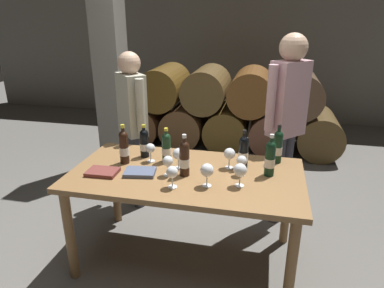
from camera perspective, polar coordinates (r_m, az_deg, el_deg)
ground_plane at (r=2.96m, az=-0.89°, el=-18.12°), size 14.00×14.00×0.00m
cellar_back_wall at (r=6.48m, az=8.10°, el=16.54°), size 10.00×0.24×2.80m
barrel_stack at (r=5.04m, az=6.00°, el=5.55°), size 3.12×0.90×1.15m
stone_pillar at (r=4.29m, az=-13.29°, el=12.79°), size 0.32×0.32×2.60m
dining_table at (r=2.59m, az=-0.97°, el=-6.53°), size 1.70×0.90×0.76m
wine_bottle_0 at (r=2.75m, az=13.95°, el=-0.37°), size 0.07×0.07×0.31m
wine_bottle_1 at (r=2.81m, az=-7.86°, el=0.19°), size 0.07×0.07×0.27m
wine_bottle_2 at (r=2.71m, az=-11.16°, el=-0.45°), size 0.07×0.07×0.31m
wine_bottle_3 at (r=2.61m, az=8.49°, el=-1.25°), size 0.07×0.07×0.30m
wine_bottle_4 at (r=2.46m, az=-1.29°, el=-2.33°), size 0.07×0.07×0.31m
wine_bottle_5 at (r=2.70m, az=-4.23°, el=-0.51°), size 0.07×0.07×0.28m
wine_bottle_6 at (r=2.52m, az=12.76°, el=-2.27°), size 0.07×0.07×0.31m
wine_glass_0 at (r=2.58m, az=-2.26°, el=-1.71°), size 0.09×0.09×0.16m
wine_glass_1 at (r=2.47m, az=-3.99°, el=-2.95°), size 0.08×0.08×0.15m
wine_glass_2 at (r=2.59m, az=6.20°, el=-1.68°), size 0.09×0.09×0.16m
wine_glass_3 at (r=2.33m, az=7.94°, el=-4.36°), size 0.09×0.09×0.16m
wine_glass_4 at (r=2.31m, az=2.50°, el=-4.40°), size 0.09×0.09×0.16m
wine_glass_5 at (r=2.30m, az=-3.29°, el=-4.72°), size 0.08×0.08×0.15m
wine_glass_6 at (r=2.49m, az=8.20°, el=-2.87°), size 0.08×0.08×0.15m
wine_glass_7 at (r=2.71m, az=-6.89°, el=-0.79°), size 0.08×0.08×0.15m
tasting_notebook at (r=2.61m, az=-14.54°, el=-4.49°), size 0.23×0.17×0.03m
leather_ledger at (r=2.55m, az=-8.58°, el=-4.62°), size 0.24×0.19×0.03m
sommelier_presenting at (r=3.10m, az=15.38°, el=4.81°), size 0.37×0.38×1.72m
taster_seated_left at (r=3.34m, az=-9.77°, el=4.21°), size 0.37×0.38×1.54m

